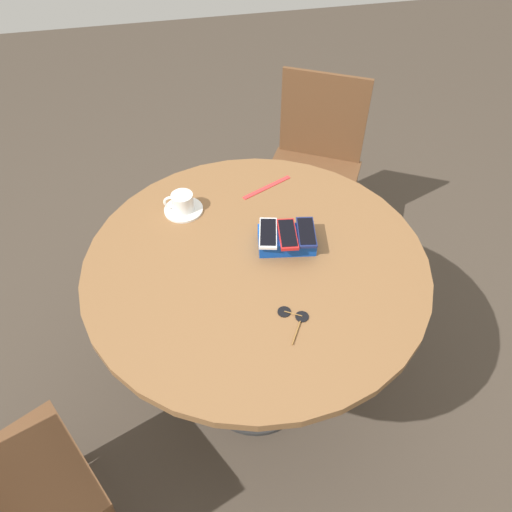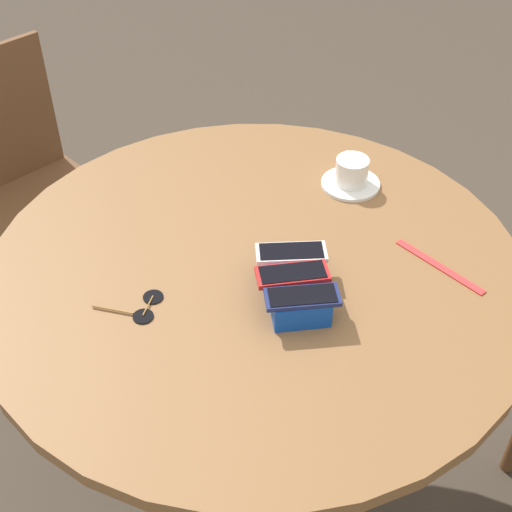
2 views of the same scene
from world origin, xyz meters
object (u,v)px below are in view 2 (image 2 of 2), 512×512
(coffee_cup, at_px, (352,170))
(lanyard_strap, at_px, (439,266))
(round_table, at_px, (256,305))
(phone_box, at_px, (295,286))
(saucer, at_px, (350,184))
(chair_near_window, at_px, (30,195))
(phone_red, at_px, (293,274))
(phone_white, at_px, (291,253))
(phone_navy, at_px, (302,297))
(sunglasses, at_px, (144,307))

(coffee_cup, bearing_deg, lanyard_strap, -168.53)
(round_table, xyz_separation_m, phone_box, (-0.11, -0.04, 0.14))
(phone_box, height_order, saucer, phone_box)
(lanyard_strap, xyz_separation_m, chair_near_window, (0.96, 0.80, -0.34))
(phone_red, relative_size, phone_white, 0.98)
(phone_white, bearing_deg, saucer, -42.62)
(round_table, height_order, saucer, saucer)
(phone_navy, distance_m, lanyard_strap, 0.32)
(saucer, bearing_deg, phone_navy, 146.04)
(coffee_cup, height_order, lanyard_strap, coffee_cup)
(round_table, distance_m, chair_near_window, 0.99)
(phone_navy, distance_m, phone_white, 0.12)
(phone_box, height_order, chair_near_window, chair_near_window)
(round_table, bearing_deg, coffee_cup, -54.88)
(phone_white, bearing_deg, phone_red, 163.50)
(coffee_cup, height_order, chair_near_window, chair_near_window)
(round_table, bearing_deg, sunglasses, 104.14)
(saucer, distance_m, coffee_cup, 0.04)
(round_table, height_order, chair_near_window, chair_near_window)
(round_table, bearing_deg, phone_box, -157.88)
(phone_red, relative_size, sunglasses, 1.05)
(round_table, relative_size, coffee_cup, 10.57)
(round_table, distance_m, phone_white, 0.19)
(phone_white, distance_m, chair_near_window, 1.11)
(lanyard_strap, bearing_deg, phone_white, 77.90)
(phone_red, xyz_separation_m, sunglasses, (0.05, 0.27, -0.05))
(phone_navy, height_order, saucer, phone_navy)
(phone_navy, xyz_separation_m, phone_white, (0.12, -0.02, 0.00))
(lanyard_strap, bearing_deg, saucer, 11.62)
(coffee_cup, bearing_deg, saucer, 171.48)
(round_table, xyz_separation_m, chair_near_window, (0.85, 0.46, -0.22))
(phone_box, relative_size, sunglasses, 1.45)
(phone_white, relative_size, sunglasses, 1.08)
(lanyard_strap, bearing_deg, phone_navy, 100.40)
(sunglasses, xyz_separation_m, chair_near_window, (0.91, 0.22, -0.34))
(phone_box, distance_m, phone_white, 0.07)
(round_table, xyz_separation_m, phone_navy, (-0.17, -0.04, 0.17))
(phone_white, distance_m, coffee_cup, 0.34)
(phone_white, bearing_deg, phone_box, 169.33)
(phone_white, height_order, coffee_cup, coffee_cup)
(phone_box, bearing_deg, phone_white, -10.67)
(phone_box, height_order, phone_navy, phone_navy)
(saucer, relative_size, lanyard_strap, 0.64)
(saucer, bearing_deg, coffee_cup, -8.52)
(phone_navy, height_order, chair_near_window, chair_near_window)
(phone_box, distance_m, chair_near_window, 1.14)
(coffee_cup, distance_m, chair_near_window, 1.06)
(round_table, distance_m, phone_box, 0.18)
(saucer, bearing_deg, lanyard_strap, -168.38)
(phone_white, xyz_separation_m, lanyard_strap, (-0.06, -0.29, -0.05))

